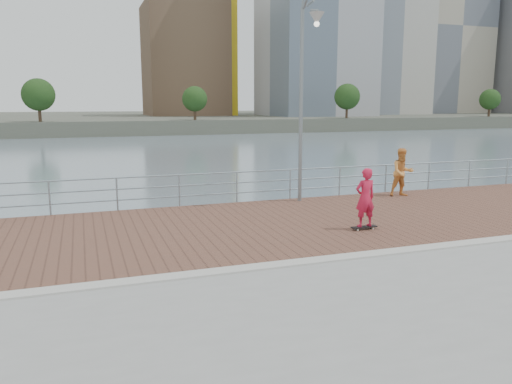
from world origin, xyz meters
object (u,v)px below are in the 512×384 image
object	(u,v)px
skateboarder	(365,198)
bystander	(402,172)
street_lamp	(308,65)
guardrail	(208,185)

from	to	relation	value
skateboarder	bystander	world-z (taller)	bystander
street_lamp	skateboarder	bearing A→B (deg)	-89.97
guardrail	skateboarder	size ratio (longest dim) A/B	23.70
street_lamp	bystander	world-z (taller)	street_lamp
street_lamp	skateboarder	world-z (taller)	street_lamp
guardrail	bystander	size ratio (longest dim) A/B	21.56
skateboarder	guardrail	bearing A→B (deg)	-57.45
guardrail	bystander	xyz separation A→B (m)	(7.29, -0.92, 0.23)
guardrail	street_lamp	distance (m)	5.30
street_lamp	bystander	distance (m)	5.57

